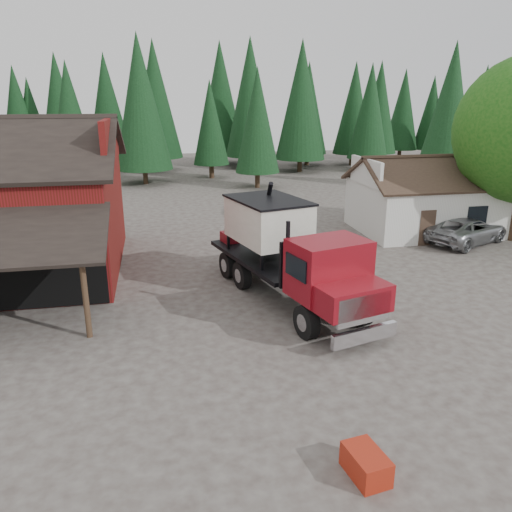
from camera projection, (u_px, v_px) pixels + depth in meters
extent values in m
plane|color=#413833|center=(261.00, 350.00, 16.34)|extent=(120.00, 120.00, 0.00)
cube|color=maroon|center=(110.00, 140.00, 22.90)|extent=(0.25, 7.00, 2.00)
cylinder|color=#382619|center=(86.00, 299.00, 16.82)|extent=(0.20, 0.20, 2.80)
cube|color=silver|center=(425.00, 207.00, 30.45)|extent=(8.00, 6.00, 3.00)
cube|color=#38281E|center=(443.00, 173.00, 28.36)|extent=(8.60, 3.42, 1.80)
cube|color=#38281E|center=(416.00, 166.00, 31.17)|extent=(8.60, 3.42, 1.80)
cube|color=silver|center=(366.00, 172.00, 29.02)|extent=(0.20, 4.20, 1.50)
cube|color=silver|center=(489.00, 168.00, 30.51)|extent=(0.20, 4.20, 1.50)
cube|color=#38281E|center=(427.00, 228.00, 27.51)|extent=(0.90, 0.06, 2.00)
cube|color=black|center=(477.00, 215.00, 27.88)|extent=(1.20, 0.06, 1.00)
sphere|color=#175012|center=(498.00, 151.00, 27.85)|extent=(4.40, 4.40, 4.40)
cylinder|color=#382619|center=(257.00, 179.00, 45.22)|extent=(0.44, 0.44, 1.60)
cone|color=black|center=(257.00, 121.00, 43.67)|extent=(3.96, 3.96, 9.00)
cylinder|color=#382619|center=(442.00, 180.00, 44.49)|extent=(0.44, 0.44, 1.60)
cone|color=black|center=(450.00, 109.00, 42.62)|extent=(4.84, 4.84, 11.00)
cylinder|color=#382619|center=(145.00, 175.00, 47.09)|extent=(0.44, 0.44, 1.60)
cone|color=black|center=(140.00, 102.00, 45.07)|extent=(5.28, 5.28, 12.00)
cylinder|color=black|center=(307.00, 322.00, 17.00)|extent=(0.68, 1.25, 1.19)
cylinder|color=black|center=(360.00, 310.00, 17.97)|extent=(0.68, 1.25, 1.19)
cylinder|color=black|center=(242.00, 275.00, 21.44)|extent=(0.68, 1.25, 1.19)
cylinder|color=black|center=(288.00, 267.00, 22.41)|extent=(0.68, 1.25, 1.19)
cylinder|color=black|center=(228.00, 265.00, 22.73)|extent=(0.68, 1.25, 1.19)
cylinder|color=black|center=(272.00, 258.00, 23.70)|extent=(0.68, 1.25, 1.19)
cube|color=black|center=(285.00, 274.00, 20.31)|extent=(3.61, 9.32, 0.43)
cube|color=silver|center=(365.00, 335.00, 16.06)|extent=(2.46, 0.84, 0.49)
cube|color=silver|center=(364.00, 309.00, 15.88)|extent=(2.02, 0.65, 0.98)
cube|color=maroon|center=(352.00, 297.00, 16.39)|extent=(2.73, 2.00, 0.92)
cube|color=maroon|center=(328.00, 268.00, 17.41)|extent=(3.00, 2.46, 2.01)
cube|color=black|center=(344.00, 266.00, 16.57)|extent=(2.22, 0.68, 0.98)
cylinder|color=black|center=(288.00, 248.00, 17.59)|extent=(0.19, 0.19, 1.95)
cube|color=black|center=(311.00, 260.00, 18.35)|extent=(2.60, 0.82, 1.74)
cube|color=black|center=(268.00, 257.00, 21.52)|extent=(4.33, 6.80, 0.17)
cube|color=silver|center=(268.00, 221.00, 21.02)|extent=(3.35, 4.11, 1.74)
cone|color=silver|center=(268.00, 245.00, 21.36)|extent=(2.93, 2.93, 0.76)
cube|color=black|center=(268.00, 200.00, 20.75)|extent=(3.48, 4.25, 0.09)
cylinder|color=black|center=(265.00, 214.00, 22.63)|extent=(0.21, 2.40, 3.31)
cube|color=maroon|center=(230.00, 237.00, 23.36)|extent=(0.86, 1.01, 0.49)
cylinder|color=silver|center=(344.00, 290.00, 18.94)|extent=(0.87, 1.21, 0.61)
imported|color=#96999D|center=(467.00, 230.00, 28.07)|extent=(5.88, 4.50, 1.48)
cube|color=#9C2211|center=(366.00, 464.00, 10.85)|extent=(0.86, 1.19, 0.60)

